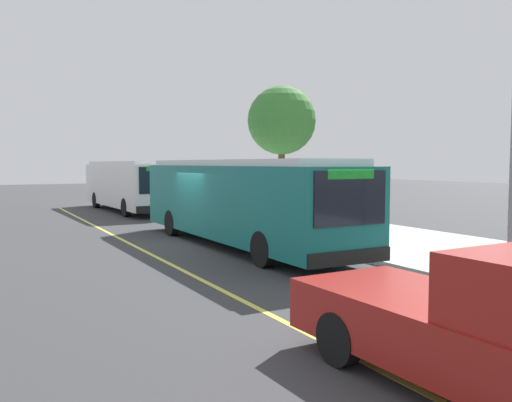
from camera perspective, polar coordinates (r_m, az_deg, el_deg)
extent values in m
plane|color=#38383A|center=(19.19, -6.26, -4.46)|extent=(120.00, 120.00, 0.00)
cube|color=#B7B2A8|center=(22.10, 8.36, -3.16)|extent=(44.00, 6.40, 0.15)
cube|color=#E0D64C|center=(18.50, -12.62, -4.84)|extent=(36.00, 0.14, 0.01)
cube|color=#146B66|center=(18.20, -1.79, 0.01)|extent=(11.96, 2.67, 2.40)
cube|color=silver|center=(18.16, -1.80, 4.11)|extent=(11.01, 2.40, 0.20)
cube|color=black|center=(13.13, 10.10, 0.29)|extent=(0.06, 2.17, 1.34)
cube|color=black|center=(18.80, 1.72, 1.02)|extent=(10.51, 0.14, 1.06)
cube|color=silver|center=(18.91, 1.72, -2.82)|extent=(11.34, 0.14, 0.28)
cube|color=#26D83F|center=(13.10, 10.14, 2.85)|extent=(0.04, 1.40, 0.24)
cube|color=black|center=(13.29, 10.06, -5.98)|extent=(0.10, 2.50, 0.36)
cylinder|color=black|center=(15.78, 8.11, -4.48)|extent=(1.00, 0.29, 1.00)
cylinder|color=black|center=(14.54, 0.76, -5.17)|extent=(1.00, 0.29, 1.00)
cylinder|color=black|center=(22.01, -3.31, -2.04)|extent=(1.00, 0.29, 1.00)
cylinder|color=black|center=(21.13, -8.99, -2.33)|extent=(1.00, 0.29, 1.00)
cube|color=white|center=(32.49, -13.47, 1.67)|extent=(11.02, 2.88, 2.40)
cube|color=silver|center=(32.47, -13.51, 3.97)|extent=(10.14, 2.59, 0.20)
cube|color=black|center=(27.26, -10.23, 2.20)|extent=(0.10, 2.17, 1.34)
cube|color=black|center=(32.87, -11.32, 2.24)|extent=(9.63, 0.33, 1.06)
cube|color=#197259|center=(32.93, -11.28, 0.03)|extent=(10.40, 0.34, 0.28)
cube|color=#26D83F|center=(27.24, -10.24, 3.43)|extent=(0.07, 1.40, 0.24)
cube|color=black|center=(27.33, -10.18, -0.85)|extent=(0.15, 2.50, 0.36)
cylinder|color=black|center=(29.70, -9.45, -0.51)|extent=(1.01, 0.31, 1.00)
cylinder|color=black|center=(28.98, -13.74, -0.68)|extent=(1.01, 0.31, 1.00)
cylinder|color=black|center=(36.02, -13.15, 0.23)|extent=(1.01, 0.31, 1.00)
cylinder|color=black|center=(35.43, -16.73, 0.10)|extent=(1.01, 0.31, 1.00)
cube|color=maroon|center=(7.23, 23.03, -13.59)|extent=(5.47, 2.19, 0.75)
cylinder|color=black|center=(8.97, 18.04, -11.99)|extent=(0.77, 0.27, 0.76)
cylinder|color=black|center=(7.77, 8.86, -14.36)|extent=(0.77, 0.27, 0.76)
cylinder|color=#333338|center=(22.17, 8.81, 0.17)|extent=(0.10, 0.10, 2.40)
cylinder|color=#333338|center=(21.42, 6.03, 0.06)|extent=(0.10, 0.10, 2.40)
cylinder|color=#333338|center=(24.29, 5.13, 0.54)|extent=(0.10, 0.10, 2.40)
cylinder|color=#333338|center=(23.61, 2.49, 0.45)|extent=(0.10, 0.10, 2.40)
cube|color=#333338|center=(22.81, 5.57, 3.42)|extent=(2.90, 1.60, 0.08)
cube|color=#4C606B|center=(23.22, 6.89, 0.36)|extent=(2.47, 0.04, 2.16)
cube|color=navy|center=(23.95, 3.83, 0.38)|extent=(0.06, 1.11, 1.82)
cube|color=brown|center=(22.76, 5.97, -1.60)|extent=(1.60, 0.44, 0.06)
cube|color=brown|center=(22.87, 6.47, -0.87)|extent=(1.60, 0.05, 0.44)
cube|color=#333338|center=(23.38, 4.98, -2.00)|extent=(0.08, 0.40, 0.45)
cube|color=#333338|center=(22.20, 7.01, -2.33)|extent=(0.08, 0.40, 0.45)
cylinder|color=#333338|center=(19.84, 4.97, 0.33)|extent=(0.07, 0.07, 2.80)
cube|color=white|center=(19.79, 4.94, 3.51)|extent=(0.44, 0.03, 0.56)
cube|color=red|center=(19.78, 4.91, 3.51)|extent=(0.40, 0.01, 0.16)
cylinder|color=#282D47|center=(20.63, 5.09, -2.24)|extent=(0.14, 0.14, 0.85)
cylinder|color=#282D47|center=(20.54, 4.67, -2.27)|extent=(0.14, 0.14, 0.85)
cube|color=#338C4C|center=(20.52, 4.90, -0.22)|extent=(0.24, 0.40, 0.62)
sphere|color=tan|center=(20.49, 4.90, 0.95)|extent=(0.22, 0.22, 0.22)
cylinder|color=brown|center=(28.86, 2.74, 2.30)|extent=(0.36, 0.36, 3.61)
sphere|color=#387A33|center=(28.94, 2.76, 8.61)|extent=(3.67, 3.67, 3.67)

